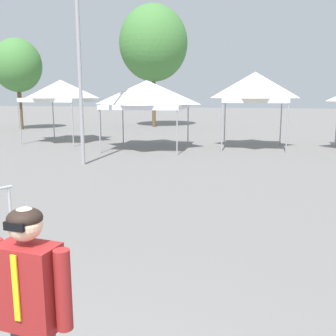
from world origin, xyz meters
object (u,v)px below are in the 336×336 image
person_foreground (31,311)px  light_pole_opposite_side (77,8)px  canopy_tent_far_right (61,91)px  tree_behind_tents_center (153,43)px  canopy_tent_behind_left (147,95)px  canopy_tent_left_of_center (255,87)px  tree_behind_tents_left (17,65)px

person_foreground → light_pole_opposite_side: size_ratio=0.19×
canopy_tent_far_right → tree_behind_tents_center: tree_behind_tents_center is taller
canopy_tent_far_right → canopy_tent_behind_left: bearing=-15.2°
canopy_tent_behind_left → canopy_tent_far_right: bearing=164.8°
person_foreground → light_pole_opposite_side: 12.34m
canopy_tent_left_of_center → tree_behind_tents_left: size_ratio=0.56×
canopy_tent_far_right → canopy_tent_behind_left: (5.08, -1.38, -0.18)m
canopy_tent_behind_left → light_pole_opposite_side: size_ratio=0.39×
canopy_tent_far_right → tree_behind_tents_center: (2.00, 10.33, 3.51)m
canopy_tent_behind_left → light_pole_opposite_side: light_pole_opposite_side is taller
tree_behind_tents_left → canopy_tent_far_right: bearing=-42.1°
light_pole_opposite_side → canopy_tent_far_right: bearing=124.6°
tree_behind_tents_center → person_foreground: bearing=-75.6°
person_foreground → light_pole_opposite_side: light_pole_opposite_side is taller
canopy_tent_behind_left → person_foreground: 15.57m
tree_behind_tents_center → tree_behind_tents_left: 9.77m
canopy_tent_far_right → person_foreground: canopy_tent_far_right is taller
canopy_tent_behind_left → person_foreground: canopy_tent_behind_left is taller
canopy_tent_far_right → person_foreground: (8.89, -16.41, -1.61)m
canopy_tent_behind_left → canopy_tent_left_of_center: bearing=17.0°
tree_behind_tents_left → light_pole_opposite_side: bearing=-48.0°
person_foreground → tree_behind_tents_center: 28.08m
canopy_tent_left_of_center → tree_behind_tents_left: 17.42m
tree_behind_tents_center → canopy_tent_far_right: bearing=-101.0°
canopy_tent_behind_left → canopy_tent_left_of_center: size_ratio=1.07×
light_pole_opposite_side → tree_behind_tents_center: bearing=97.2°
canopy_tent_far_right → person_foreground: size_ratio=1.81×
canopy_tent_behind_left → tree_behind_tents_center: tree_behind_tents_center is taller
light_pole_opposite_side → tree_behind_tents_center: size_ratio=1.06×
canopy_tent_left_of_center → tree_behind_tents_left: bearing=160.3°
canopy_tent_far_right → light_pole_opposite_side: bearing=-55.4°
canopy_tent_left_of_center → canopy_tent_far_right: bearing=-179.6°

